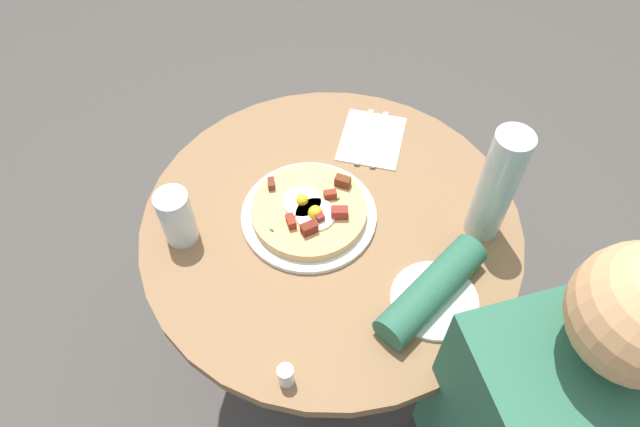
% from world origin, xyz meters
% --- Properties ---
extents(ground_plane, '(6.00, 6.00, 0.00)m').
position_xyz_m(ground_plane, '(0.00, 0.00, 0.00)').
color(ground_plane, '#4C4742').
extents(dining_table, '(0.80, 0.80, 0.72)m').
position_xyz_m(dining_table, '(0.00, 0.00, 0.55)').
color(dining_table, olive).
rests_on(dining_table, ground_plane).
extents(pizza_plate, '(0.29, 0.29, 0.01)m').
position_xyz_m(pizza_plate, '(0.04, -0.02, 0.72)').
color(pizza_plate, white).
rests_on(pizza_plate, dining_table).
extents(breakfast_pizza, '(0.24, 0.24, 0.05)m').
position_xyz_m(breakfast_pizza, '(0.04, -0.02, 0.74)').
color(breakfast_pizza, '#DEAD6F').
rests_on(breakfast_pizza, pizza_plate).
extents(bread_plate, '(0.17, 0.17, 0.01)m').
position_xyz_m(bread_plate, '(-0.14, 0.23, 0.72)').
color(bread_plate, silver).
rests_on(bread_plate, dining_table).
extents(napkin, '(0.21, 0.22, 0.00)m').
position_xyz_m(napkin, '(-0.16, -0.20, 0.72)').
color(napkin, white).
rests_on(napkin, dining_table).
extents(fork, '(0.10, 0.16, 0.00)m').
position_xyz_m(fork, '(-0.14, -0.21, 0.72)').
color(fork, silver).
rests_on(fork, napkin).
extents(knife, '(0.10, 0.16, 0.00)m').
position_xyz_m(knife, '(-0.17, -0.19, 0.72)').
color(knife, silver).
rests_on(knife, napkin).
extents(water_glass, '(0.07, 0.07, 0.13)m').
position_xyz_m(water_glass, '(0.31, -0.05, 0.78)').
color(water_glass, silver).
rests_on(water_glass, dining_table).
extents(water_bottle, '(0.07, 0.07, 0.27)m').
position_xyz_m(water_bottle, '(-0.30, 0.10, 0.86)').
color(water_bottle, silver).
rests_on(water_bottle, dining_table).
extents(salt_shaker, '(0.03, 0.03, 0.05)m').
position_xyz_m(salt_shaker, '(0.17, 0.31, 0.74)').
color(salt_shaker, white).
rests_on(salt_shaker, dining_table).
extents(pepper_shaker, '(0.03, 0.03, 0.05)m').
position_xyz_m(pepper_shaker, '(0.33, -0.13, 0.74)').
color(pepper_shaker, '#3F3833').
rests_on(pepper_shaker, dining_table).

